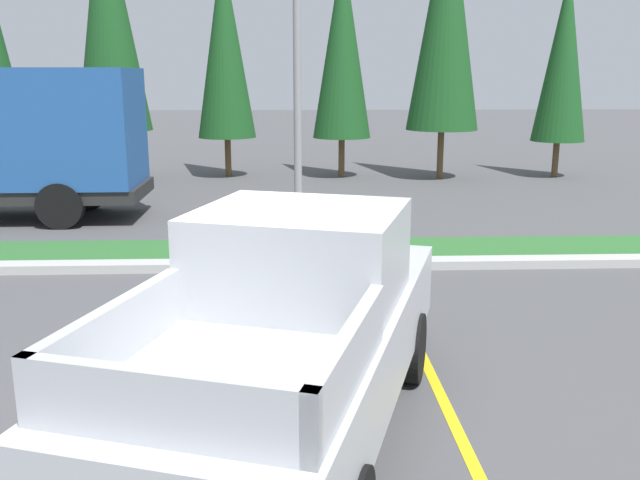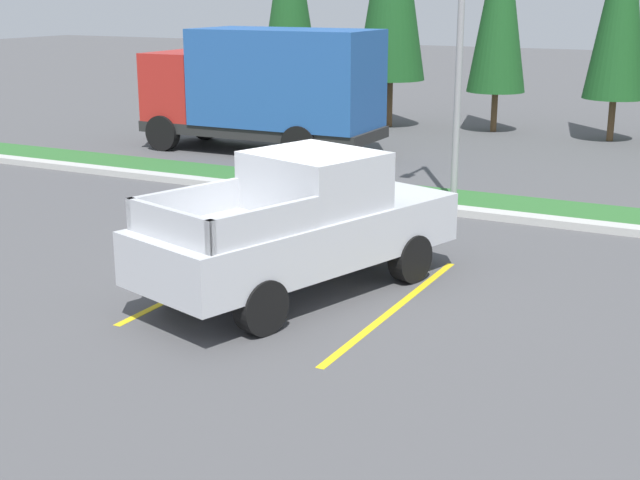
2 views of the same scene
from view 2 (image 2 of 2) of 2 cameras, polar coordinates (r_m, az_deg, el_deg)
The scene contains 8 objects.
ground_plane at distance 14.26m, azimuth -1.35°, elevation -2.24°, with size 120.00×120.00×0.00m, color #4C4C4F.
parking_line_near at distance 14.23m, azimuth -6.74°, elevation -2.37°, with size 0.12×4.80×0.01m, color yellow.
parking_line_far at distance 12.84m, azimuth 4.88°, elevation -4.33°, with size 0.12×4.80×0.01m, color yellow.
curb_strip at distance 18.62m, azimuth 6.01°, elevation 2.20°, with size 56.00×0.40×0.15m, color #B2B2AD.
grass_median at distance 19.64m, azimuth 7.18°, elevation 2.73°, with size 56.00×1.80×0.06m, color #2D662D.
pickup_truck_main at distance 13.20m, azimuth -1.10°, elevation 0.99°, with size 3.37×5.54×2.10m.
cargo_truck_distant at distance 25.05m, azimuth -3.54°, elevation 9.82°, with size 6.82×2.55×3.40m.
street_light at distance 18.64m, azimuth 8.90°, elevation 14.65°, with size 0.24×1.49×7.12m.
Camera 2 is at (6.50, -11.91, 4.38)m, focal length 49.97 mm.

